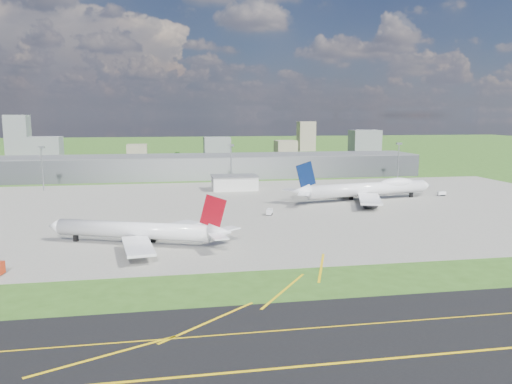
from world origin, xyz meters
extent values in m
plane|color=#355B1C|center=(0.00, 150.00, 0.00)|extent=(1400.00, 1400.00, 0.00)
cube|color=black|center=(0.00, -110.00, 0.03)|extent=(1400.00, 60.00, 0.06)
cube|color=gray|center=(10.00, 40.00, 0.04)|extent=(360.00, 190.00, 0.08)
cube|color=gray|center=(0.00, 165.00, 7.50)|extent=(300.00, 42.00, 15.00)
cube|color=silver|center=(10.00, 100.00, 4.00)|extent=(26.00, 16.00, 8.00)
cylinder|color=gray|center=(-100.00, 115.00, 12.50)|extent=(0.70, 0.70, 25.00)
cube|color=gray|center=(-100.00, 115.00, 25.30)|extent=(3.50, 2.00, 1.20)
cylinder|color=gray|center=(10.00, 115.00, 12.50)|extent=(0.70, 0.70, 25.00)
cube|color=gray|center=(10.00, 115.00, 25.30)|extent=(3.50, 2.00, 1.20)
cylinder|color=gray|center=(120.00, 115.00, 12.50)|extent=(0.70, 0.70, 25.00)
cube|color=gray|center=(120.00, 115.00, 25.30)|extent=(3.50, 2.00, 1.20)
cylinder|color=white|center=(-40.38, -19.48, 5.12)|extent=(52.27, 24.82, 5.58)
cone|color=white|center=(-67.67, -8.82, 5.12)|extent=(6.36, 6.89, 5.58)
cone|color=white|center=(-11.79, -30.65, 5.86)|extent=(8.96, 7.90, 5.58)
cube|color=#9E081E|center=(-42.11, -18.80, 3.39)|extent=(42.03, 18.22, 1.21)
cube|color=white|center=(-37.84, -34.71, 3.44)|extent=(11.92, 25.17, 0.84)
cube|color=white|center=(-28.19, -10.01, 3.44)|extent=(24.11, 21.64, 0.84)
cube|color=maroon|center=(-13.96, -29.80, 12.56)|extent=(8.80, 3.80, 11.24)
cylinder|color=#38383D|center=(-38.68, -30.63, 1.67)|extent=(5.85, 4.63, 2.98)
cylinder|color=#38383D|center=(-31.57, -12.44, 1.67)|extent=(5.85, 4.63, 2.98)
cube|color=black|center=(-36.70, -25.41, 1.16)|extent=(1.79, 1.58, 2.33)
cube|color=black|center=(-33.66, -17.61, 1.16)|extent=(1.79, 1.58, 2.33)
cube|color=black|center=(-60.30, -11.70, 1.16)|extent=(1.79, 1.58, 2.33)
cylinder|color=white|center=(72.69, 50.87, 6.01)|extent=(67.84, 19.59, 6.78)
cone|color=white|center=(108.65, 57.86, 6.01)|extent=(6.66, 7.70, 6.78)
cone|color=white|center=(35.13, 43.57, 6.89)|extent=(9.88, 8.32, 6.78)
cube|color=navy|center=(74.84, 51.29, 3.91)|extent=(55.10, 13.33, 1.42)
ellipsoid|color=white|center=(90.00, 54.23, 8.05)|extent=(22.59, 10.79, 6.10)
cube|color=white|center=(59.89, 65.29, 4.05)|extent=(27.44, 29.48, 0.98)
cube|color=white|center=(66.23, 32.70, 4.05)|extent=(19.24, 32.05, 0.98)
cube|color=#08173D|center=(37.81, 44.09, 14.87)|extent=(10.80, 2.61, 13.21)
cylinder|color=#38383D|center=(65.24, 59.45, 1.97)|extent=(6.57, 4.58, 3.50)
cylinder|color=#38383D|center=(56.96, 68.98, 1.97)|extent=(6.57, 4.58, 3.50)
cylinder|color=#38383D|center=(68.99, 40.13, 1.97)|extent=(6.57, 4.58, 3.50)
cylinder|color=#38383D|center=(64.88, 28.19, 1.97)|extent=(6.57, 4.58, 3.50)
cube|color=black|center=(65.32, 54.45, 1.37)|extent=(1.97, 1.62, 2.73)
cube|color=black|center=(67.19, 44.79, 1.37)|extent=(1.97, 1.62, 2.73)
cube|color=black|center=(99.53, 56.09, 1.37)|extent=(1.97, 1.62, 2.73)
cube|color=yellow|center=(-25.58, -2.16, 1.14)|extent=(3.88, 4.02, 1.42)
cube|color=black|center=(-25.58, -2.16, 0.43)|extent=(3.60, 3.68, 0.70)
cube|color=silver|center=(15.44, 22.53, 1.55)|extent=(3.89, 5.55, 2.24)
cube|color=black|center=(15.44, 22.53, 0.43)|extent=(3.73, 4.87, 0.70)
cube|color=white|center=(118.26, 57.98, 1.44)|extent=(4.68, 2.45, 2.01)
cube|color=black|center=(118.26, 57.98, 0.43)|extent=(4.01, 2.50, 0.70)
cube|color=slate|center=(-140.00, 300.00, 12.00)|extent=(28.00, 22.00, 24.00)
cube|color=gray|center=(-60.00, 340.00, 7.00)|extent=(20.00, 18.00, 14.00)
cube|color=slate|center=(20.00, 310.00, 11.00)|extent=(26.00, 20.00, 22.00)
cube|color=gray|center=(100.00, 350.00, 8.00)|extent=(22.00, 24.00, 16.00)
cube|color=slate|center=(180.00, 320.00, 14.00)|extent=(30.00, 22.00, 28.00)
cube|color=slate|center=(-180.00, 360.00, 22.00)|extent=(22.00, 20.00, 44.00)
cube|color=gray|center=(140.00, 410.00, 18.00)|extent=(20.00, 18.00, 36.00)
cylinder|color=#382314|center=(-110.00, 265.00, 1.50)|extent=(0.70, 0.70, 3.00)
sphere|color=black|center=(-110.00, 265.00, 4.88)|extent=(6.75, 6.75, 6.75)
cylinder|color=#382314|center=(-20.00, 280.00, 1.80)|extent=(0.70, 0.70, 3.60)
sphere|color=black|center=(-20.00, 280.00, 5.85)|extent=(8.10, 8.10, 8.10)
cylinder|color=#382314|center=(70.00, 275.00, 1.70)|extent=(0.70, 0.70, 3.40)
sphere|color=black|center=(70.00, 275.00, 5.53)|extent=(7.65, 7.65, 7.65)
cylinder|color=#382314|center=(160.00, 285.00, 1.40)|extent=(0.70, 0.70, 2.80)
sphere|color=black|center=(160.00, 285.00, 4.55)|extent=(6.30, 6.30, 6.30)
camera|label=1|loc=(-27.60, -188.84, 43.47)|focal=35.00mm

